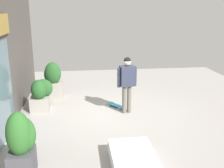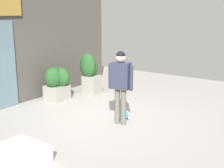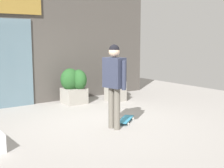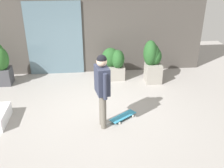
# 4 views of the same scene
# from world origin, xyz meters

# --- Properties ---
(ground_plane) EXTENTS (12.00, 12.00, 0.00)m
(ground_plane) POSITION_xyz_m (0.00, 0.00, 0.00)
(ground_plane) COLOR #9E9993
(building_facade) EXTENTS (7.28, 0.31, 3.48)m
(building_facade) POSITION_xyz_m (-0.06, 2.90, 1.73)
(building_facade) COLOR #4C4742
(building_facade) RESTS_ON ground_plane
(skateboarder) EXTENTS (0.34, 0.61, 1.76)m
(skateboarder) POSITION_xyz_m (0.01, -0.54, 1.08)
(skateboarder) COLOR #666056
(skateboarder) RESTS_ON ground_plane
(skateboard) EXTENTS (0.71, 0.61, 0.08)m
(skateboard) POSITION_xyz_m (0.52, -0.29, 0.06)
(skateboard) COLOR teal
(skateboard) RESTS_ON ground_plane
(planter_box_left) EXTENTS (0.72, 0.70, 1.03)m
(planter_box_left) POSITION_xyz_m (0.55, 2.12, 0.54)
(planter_box_left) COLOR gray
(planter_box_left) RESTS_ON ground_plane
(planter_box_right) EXTENTS (0.57, 0.54, 1.34)m
(planter_box_right) POSITION_xyz_m (-2.94, 2.03, 0.71)
(planter_box_right) COLOR #47474C
(planter_box_right) RESTS_ON ground_plane
(planter_box_mid) EXTENTS (0.57, 0.64, 1.34)m
(planter_box_mid) POSITION_xyz_m (1.71, 1.82, 0.76)
(planter_box_mid) COLOR gray
(planter_box_mid) RESTS_ON ground_plane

